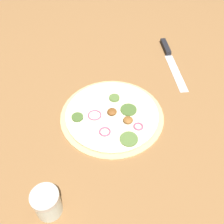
# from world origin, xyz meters

# --- Properties ---
(ground_plane) EXTENTS (3.00, 3.00, 0.00)m
(ground_plane) POSITION_xyz_m (0.00, 0.00, 0.00)
(ground_plane) COLOR olive
(pizza) EXTENTS (0.32, 0.32, 0.03)m
(pizza) POSITION_xyz_m (0.00, -0.00, 0.01)
(pizza) COLOR #D6B77A
(pizza) RESTS_ON ground_plane
(knife) EXTENTS (0.22, 0.25, 0.02)m
(knife) POSITION_xyz_m (0.00, 0.39, 0.01)
(knife) COLOR silver
(knife) RESTS_ON ground_plane
(spice_jar) EXTENTS (0.06, 0.06, 0.08)m
(spice_jar) POSITION_xyz_m (0.05, -0.33, 0.04)
(spice_jar) COLOR silver
(spice_jar) RESTS_ON ground_plane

